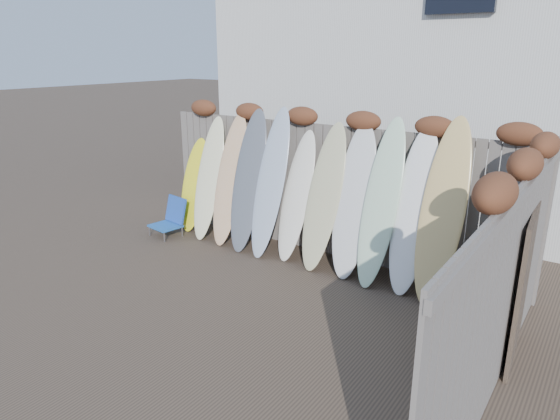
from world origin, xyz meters
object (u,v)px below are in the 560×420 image
Objects in this scene: wooden_crate at (460,331)px; lattice_panel at (523,288)px; surfboard_0 at (194,185)px; beach_chair at (171,218)px.

wooden_crate is 0.42× the size of lattice_panel.
beach_chair is at bearing -108.19° from surfboard_0.
beach_chair is 5.22m from wooden_crate.
wooden_crate is (5.14, -0.92, 0.03)m from beach_chair.
beach_chair is at bearing 169.84° from wooden_crate.
surfboard_0 is (-5.46, 1.02, 0.02)m from lattice_panel.
surfboard_0 reaches higher than lattice_panel.
wooden_crate is at bearing -144.14° from lattice_panel.
lattice_panel reaches higher than wooden_crate.
surfboard_0 is (0.13, 0.48, 0.50)m from beach_chair.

